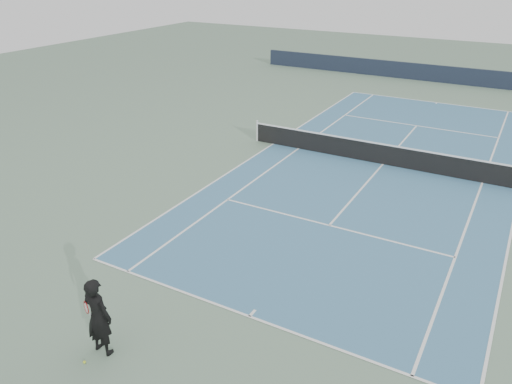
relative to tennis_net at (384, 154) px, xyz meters
The scene contains 6 objects.
ground 0.50m from the tennis_net, ahead, with size 80.00×80.00×0.00m, color slate.
court_surface 0.50m from the tennis_net, ahead, with size 10.97×23.77×0.01m, color teal.
tennis_net is the anchor object (origin of this frame).
windscreen_far 17.89m from the tennis_net, 90.00° to the left, with size 30.00×0.25×1.20m, color black.
tennis_player 14.79m from the tennis_net, 99.26° to the right, with size 0.83×0.54×2.00m.
tennis_ball 15.31m from the tennis_net, 99.25° to the right, with size 0.07×0.07×0.07m, color #CCDE2D.
Camera 1 is at (5.11, -20.67, 8.33)m, focal length 35.00 mm.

